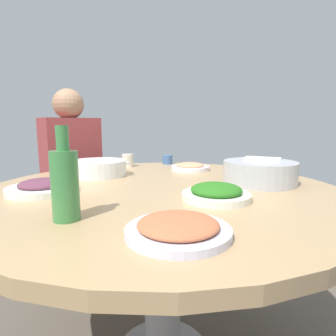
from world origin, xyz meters
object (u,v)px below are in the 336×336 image
(tea_cup_near, at_px, (168,160))
(rice_bowl, at_px, (260,172))
(dish_greens, at_px, (216,193))
(dish_eggplant, at_px, (42,187))
(dish_shrimp, at_px, (190,167))
(tea_cup_far, at_px, (128,160))
(dish_tofu_braise, at_px, (178,228))
(green_bottle, at_px, (65,183))
(round_dining_table, at_px, (162,216))
(soup_bowl, at_px, (98,168))
(stool_for_diner_left, at_px, (76,240))
(diner_left, at_px, (71,159))

(tea_cup_near, bearing_deg, rice_bowl, -92.69)
(dish_greens, xyz_separation_m, tea_cup_near, (0.36, 0.76, 0.00))
(rice_bowl, relative_size, dish_eggplant, 1.22)
(rice_bowl, relative_size, dish_shrimp, 1.44)
(tea_cup_near, bearing_deg, tea_cup_far, 168.59)
(dish_eggplant, height_order, tea_cup_near, tea_cup_near)
(dish_tofu_braise, bearing_deg, green_bottle, 123.45)
(round_dining_table, relative_size, dish_greens, 6.17)
(rice_bowl, height_order, tea_cup_far, rice_bowl)
(rice_bowl, bearing_deg, soup_bowl, 129.19)
(tea_cup_far, bearing_deg, green_bottle, -128.68)
(round_dining_table, distance_m, soup_bowl, 0.43)
(dish_eggplant, xyz_separation_m, stool_for_diner_left, (0.34, 0.74, -0.55))
(dish_greens, bearing_deg, rice_bowl, 11.80)
(soup_bowl, bearing_deg, tea_cup_far, 33.00)
(tea_cup_far, bearing_deg, dish_greens, -97.96)
(rice_bowl, distance_m, soup_bowl, 0.74)
(dish_tofu_braise, height_order, dish_greens, dish_greens)
(soup_bowl, bearing_deg, rice_bowl, -50.81)
(tea_cup_far, xyz_separation_m, stool_for_diner_left, (-0.21, 0.38, -0.57))
(stool_for_diner_left, bearing_deg, round_dining_table, -86.49)
(dish_shrimp, relative_size, dish_greens, 0.92)
(dish_shrimp, height_order, dish_greens, dish_greens)
(tea_cup_near, xyz_separation_m, diner_left, (-0.46, 0.43, -0.01))
(dish_shrimp, height_order, green_bottle, green_bottle)
(soup_bowl, relative_size, tea_cup_near, 4.51)
(round_dining_table, height_order, dish_greens, dish_greens)
(dish_tofu_braise, height_order, tea_cup_far, tea_cup_far)
(dish_eggplant, distance_m, stool_for_diner_left, 0.98)
(diner_left, bearing_deg, round_dining_table, -86.49)
(green_bottle, bearing_deg, rice_bowl, -1.98)
(dish_tofu_braise, xyz_separation_m, tea_cup_far, (0.40, 0.97, 0.02))
(round_dining_table, distance_m, stool_for_diner_left, 1.02)
(soup_bowl, xyz_separation_m, tea_cup_near, (0.50, 0.11, -0.01))
(soup_bowl, relative_size, dish_greens, 1.19)
(round_dining_table, bearing_deg, diner_left, 93.51)
(stool_for_diner_left, bearing_deg, dish_eggplant, -115.08)
(green_bottle, bearing_deg, tea_cup_near, 38.83)
(dish_greens, bearing_deg, round_dining_table, 97.92)
(round_dining_table, bearing_deg, tea_cup_far, 74.94)
(dish_tofu_braise, xyz_separation_m, stool_for_diner_left, (0.20, 1.34, -0.55))
(rice_bowl, xyz_separation_m, green_bottle, (-0.79, 0.03, 0.05))
(dish_eggplant, bearing_deg, tea_cup_near, 21.03)
(dish_eggplant, relative_size, tea_cup_far, 3.37)
(dish_greens, bearing_deg, green_bottle, 168.06)
(dish_shrimp, distance_m, green_bottle, 0.89)
(diner_left, bearing_deg, soup_bowl, -94.77)
(dish_greens, relative_size, stool_for_diner_left, 0.49)
(rice_bowl, xyz_separation_m, dish_tofu_braise, (-0.62, -0.23, -0.03))
(rice_bowl, height_order, dish_eggplant, rice_bowl)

